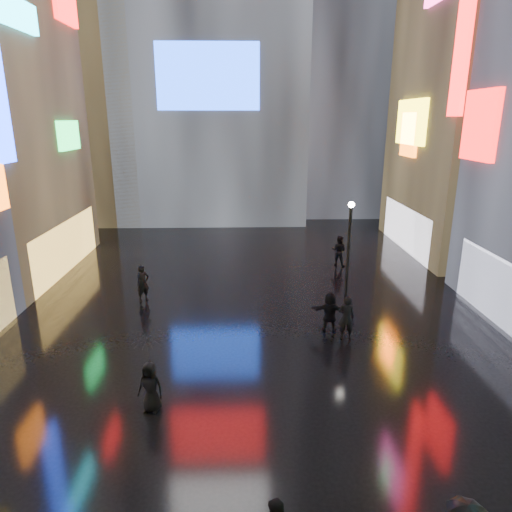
{
  "coord_description": "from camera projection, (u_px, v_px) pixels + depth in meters",
  "views": [
    {
      "loc": [
        -0.38,
        -0.89,
        8.9
      ],
      "look_at": [
        0.0,
        12.0,
        5.0
      ],
      "focal_mm": 32.0,
      "sensor_mm": 36.0,
      "label": 1
    }
  ],
  "objects": [
    {
      "name": "tower_flank_left",
      "position": [
        84.0,
        69.0,
        39.46
      ],
      "size": [
        10.0,
        10.0,
        26.0
      ],
      "primitive_type": "cube",
      "color": "black",
      "rests_on": "ground"
    },
    {
      "name": "tower_flank_right",
      "position": [
        341.0,
        28.0,
        42.77
      ],
      "size": [
        12.0,
        12.0,
        34.0
      ],
      "primitive_type": "cube",
      "color": "black",
      "rests_on": "ground"
    },
    {
      "name": "lamp_far",
      "position": [
        349.0,
        248.0,
        21.8
      ],
      "size": [
        0.3,
        0.3,
        5.2
      ],
      "color": "black",
      "rests_on": "ground"
    },
    {
      "name": "pedestrian_6",
      "position": [
        143.0,
        283.0,
        22.95
      ],
      "size": [
        0.81,
        0.79,
        1.87
      ],
      "primitive_type": "imported",
      "rotation": [
        0.0,
        0.0,
        0.71
      ],
      "color": "black",
      "rests_on": "ground"
    },
    {
      "name": "umbrella_2",
      "position": [
        148.0,
        351.0,
        13.91
      ],
      "size": [
        1.33,
        1.34,
        0.87
      ],
      "primitive_type": "imported",
      "rotation": [
        0.0,
        0.0,
        5.65
      ],
      "color": "black",
      "rests_on": "pedestrian_4"
    },
    {
      "name": "pedestrian_5",
      "position": [
        330.0,
        312.0,
        19.66
      ],
      "size": [
        1.72,
        0.85,
        1.78
      ],
      "primitive_type": "imported",
      "rotation": [
        0.0,
        0.0,
        2.93
      ],
      "color": "black",
      "rests_on": "ground"
    },
    {
      "name": "ground",
      "position": [
        251.0,
        306.0,
        22.57
      ],
      "size": [
        140.0,
        140.0,
        0.0
      ],
      "primitive_type": "plane",
      "color": "black",
      "rests_on": "ground"
    },
    {
      "name": "pedestrian_7",
      "position": [
        339.0,
        251.0,
        28.53
      ],
      "size": [
        1.15,
        1.07,
        1.9
      ],
      "primitive_type": "imported",
      "rotation": [
        0.0,
        0.0,
        2.65
      ],
      "color": "black",
      "rests_on": "ground"
    },
    {
      "name": "pedestrian_4",
      "position": [
        150.0,
        387.0,
        14.28
      ],
      "size": [
        0.92,
        0.7,
        1.67
      ],
      "primitive_type": "imported",
      "rotation": [
        0.0,
        0.0,
        -0.23
      ],
      "color": "black",
      "rests_on": "ground"
    },
    {
      "name": "pedestrian_8",
      "position": [
        346.0,
        317.0,
        19.0
      ],
      "size": [
        0.73,
        0.52,
        1.88
      ],
      "primitive_type": "imported",
      "rotation": [
        0.0,
        0.0,
        3.03
      ],
      "color": "black",
      "rests_on": "ground"
    },
    {
      "name": "building_right_far",
      "position": [
        502.0,
        34.0,
        28.53
      ],
      "size": [
        10.28,
        12.0,
        28.0
      ],
      "color": "black",
      "rests_on": "ground"
    }
  ]
}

